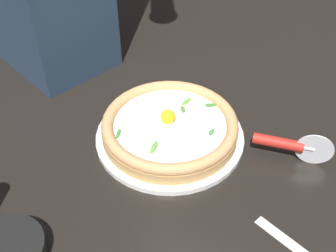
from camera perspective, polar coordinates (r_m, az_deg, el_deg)
name	(u,v)px	position (r m, az deg, el deg)	size (l,w,h in m)	color
ground_plane	(159,156)	(0.84, -1.27, -4.17)	(2.40, 2.40, 0.03)	black
pizza_plate	(168,135)	(0.85, 0.00, -1.30)	(0.31, 0.31, 0.01)	white
pizza	(168,125)	(0.83, 0.00, 0.08)	(0.28, 0.28, 0.06)	tan
side_bowl	(8,252)	(0.71, -21.43, -16.02)	(0.12, 0.12, 0.03)	black
pizza_cutter	(287,144)	(0.82, 16.32, -2.47)	(0.05, 0.15, 0.07)	silver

